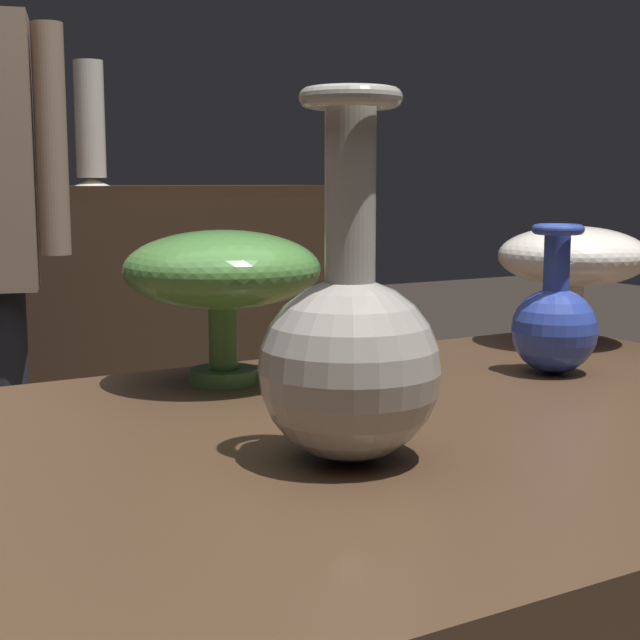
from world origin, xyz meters
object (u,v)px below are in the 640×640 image
(vase_centerpiece, at_px, (350,351))
(shelf_vase_right, at_px, (90,125))
(vase_tall_behind, at_px, (555,323))
(vase_right_accent, at_px, (222,273))
(vase_left_accent, at_px, (573,259))

(vase_centerpiece, bearing_deg, shelf_vase_right, 77.10)
(vase_centerpiece, height_order, vase_tall_behind, vase_centerpiece)
(vase_tall_behind, xyz_separation_m, vase_right_accent, (-0.33, 0.13, 0.06))
(vase_centerpiece, distance_m, vase_right_accent, 0.30)
(vase_centerpiece, distance_m, shelf_vase_right, 2.31)
(vase_tall_behind, bearing_deg, vase_right_accent, 157.70)
(vase_left_accent, xyz_separation_m, shelf_vase_right, (-0.00, 1.94, 0.26))
(vase_left_accent, xyz_separation_m, vase_right_accent, (-0.48, 0.01, 0.01))
(vase_centerpiece, xyz_separation_m, vase_left_accent, (0.52, 0.29, 0.03))
(vase_right_accent, bearing_deg, shelf_vase_right, 76.20)
(vase_centerpiece, height_order, vase_right_accent, vase_centerpiece)
(vase_left_accent, relative_size, shelf_vase_right, 0.51)
(vase_tall_behind, bearing_deg, shelf_vase_right, 85.83)
(shelf_vase_right, bearing_deg, vase_tall_behind, -94.17)
(vase_tall_behind, height_order, vase_left_accent, vase_tall_behind)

